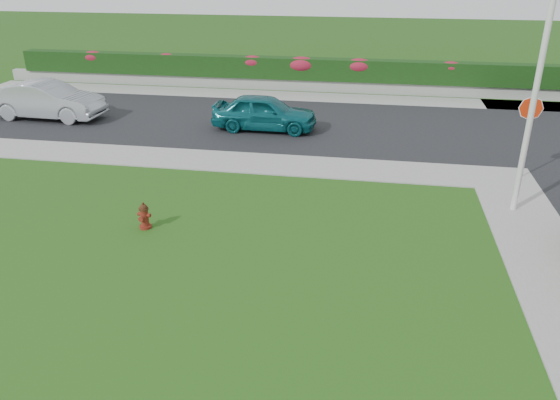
% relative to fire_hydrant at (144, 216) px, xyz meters
% --- Properties ---
extents(ground, '(120.00, 120.00, 0.00)m').
position_rel_fire_hydrant_xyz_m(ground, '(3.02, -3.69, -0.35)').
color(ground, black).
rests_on(ground, ground).
extents(street_far, '(26.00, 8.00, 0.04)m').
position_rel_fire_hydrant_xyz_m(street_far, '(-1.98, 10.31, -0.33)').
color(street_far, black).
rests_on(street_far, ground).
extents(sidewalk_far, '(24.00, 2.00, 0.04)m').
position_rel_fire_hydrant_xyz_m(sidewalk_far, '(-2.98, 5.31, -0.33)').
color(sidewalk_far, gray).
rests_on(sidewalk_far, ground).
extents(curb_corner, '(2.00, 2.00, 0.04)m').
position_rel_fire_hydrant_xyz_m(curb_corner, '(10.02, 5.31, -0.33)').
color(curb_corner, gray).
rests_on(curb_corner, ground).
extents(sidewalk_beyond, '(34.00, 2.00, 0.04)m').
position_rel_fire_hydrant_xyz_m(sidewalk_beyond, '(2.02, 15.31, -0.33)').
color(sidewalk_beyond, gray).
rests_on(sidewalk_beyond, ground).
extents(retaining_wall, '(34.00, 0.40, 0.60)m').
position_rel_fire_hydrant_xyz_m(retaining_wall, '(2.02, 16.81, -0.05)').
color(retaining_wall, gray).
rests_on(retaining_wall, ground).
extents(hedge, '(32.00, 0.90, 1.10)m').
position_rel_fire_hydrant_xyz_m(hedge, '(2.02, 16.91, 0.80)').
color(hedge, black).
rests_on(hedge, retaining_wall).
extents(fire_hydrant, '(0.38, 0.36, 0.73)m').
position_rel_fire_hydrant_xyz_m(fire_hydrant, '(0.00, 0.00, 0.00)').
color(fire_hydrant, '#551B0D').
rests_on(fire_hydrant, ground).
extents(sedan_teal, '(4.27, 1.76, 1.45)m').
position_rel_fire_hydrant_xyz_m(sedan_teal, '(1.38, 9.27, 0.42)').
color(sedan_teal, '#0C575E').
rests_on(sedan_teal, street_far).
extents(sedan_silver, '(4.95, 1.88, 1.61)m').
position_rel_fire_hydrant_xyz_m(sedan_silver, '(-8.31, 9.32, 0.50)').
color(sedan_silver, '#A2A4A9').
rests_on(sedan_silver, street_far).
extents(utility_pole, '(0.16, 0.16, 6.14)m').
position_rel_fire_hydrant_xyz_m(utility_pole, '(9.85, 2.83, 2.72)').
color(utility_pole, silver).
rests_on(utility_pole, ground).
extents(stop_sign, '(0.74, 0.06, 2.72)m').
position_rel_fire_hydrant_xyz_m(stop_sign, '(10.50, 5.31, 1.68)').
color(stop_sign, slate).
rests_on(stop_sign, ground).
extents(flower_clump_a, '(1.27, 0.81, 0.63)m').
position_rel_fire_hydrant_xyz_m(flower_clump_a, '(-9.92, 16.81, 1.10)').
color(flower_clump_a, '#AA1D30').
rests_on(flower_clump_a, hedge).
extents(flower_clump_b, '(1.04, 0.67, 0.52)m').
position_rel_fire_hydrant_xyz_m(flower_clump_b, '(-5.60, 16.81, 1.14)').
color(flower_clump_b, '#AA1D30').
rests_on(flower_clump_b, hedge).
extents(flower_clump_c, '(1.27, 0.81, 0.63)m').
position_rel_fire_hydrant_xyz_m(flower_clump_c, '(-0.79, 16.81, 1.10)').
color(flower_clump_c, '#AA1D30').
rests_on(flower_clump_c, hedge).
extents(flower_clump_d, '(1.57, 1.01, 0.79)m').
position_rel_fire_hydrant_xyz_m(flower_clump_d, '(1.86, 16.81, 1.04)').
color(flower_clump_d, '#AA1D30').
rests_on(flower_clump_d, hedge).
extents(flower_clump_e, '(1.44, 0.92, 0.72)m').
position_rel_fire_hydrant_xyz_m(flower_clump_e, '(4.87, 16.81, 1.07)').
color(flower_clump_e, '#AA1D30').
rests_on(flower_clump_e, hedge).
extents(flower_clump_f, '(1.14, 0.73, 0.57)m').
position_rel_fire_hydrant_xyz_m(flower_clump_f, '(9.46, 16.81, 1.13)').
color(flower_clump_f, '#AA1D30').
rests_on(flower_clump_f, hedge).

